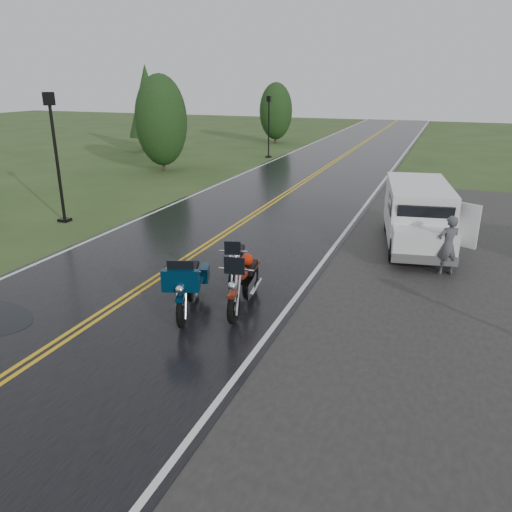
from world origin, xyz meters
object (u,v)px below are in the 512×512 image
Objects in this scene: motorcycle_teal at (181,298)px; van_white at (395,229)px; person_at_van at (448,246)px; lamp_post_near_left at (57,159)px; motorcycle_red at (233,295)px; motorcycle_silver at (232,271)px; lamp_post_far_left at (269,127)px.

van_white reaches higher than motorcycle_teal.
person_at_van is (1.44, -0.54, -0.18)m from van_white.
lamp_post_near_left reaches higher than person_at_van.
motorcycle_silver is (-0.66, 1.44, -0.08)m from motorcycle_red.
lamp_post_far_left is at bearing 85.62° from motorcycle_teal.
lamp_post_far_left is (-10.29, 17.94, 1.03)m from van_white.
motorcycle_red is 24.50m from lamp_post_far_left.
van_white is (3.65, 5.87, 0.26)m from motorcycle_teal.
lamp_post_near_left is at bearing -30.00° from person_at_van.
motorcycle_silver is 1.34× the size of person_at_van.
person_at_van is at bearing 40.73° from motorcycle_red.
motorcycle_teal is at bearing -114.39° from motorcycle_silver.
motorcycle_teal is 10.31m from lamp_post_near_left.
lamp_post_near_left is 17.95m from lamp_post_far_left.
van_white is at bearing -0.32° from lamp_post_near_left.
motorcycle_red is 0.48× the size of van_white.
motorcycle_red is 10.80m from lamp_post_near_left.
lamp_post_near_left is at bearing -95.25° from lamp_post_far_left.
motorcycle_red is 0.52× the size of lamp_post_near_left.
lamp_post_far_left reaches higher than person_at_van.
motorcycle_teal is 0.49× the size of van_white.
motorcycle_silver is at bearing 7.35° from person_at_van.
motorcycle_silver is 0.47× the size of lamp_post_near_left.
motorcycle_teal reaches higher than motorcycle_red.
lamp_post_near_left is (-8.28, 5.94, 1.60)m from motorcycle_teal.
motorcycle_silver is 5.85m from person_at_van.
motorcycle_teal reaches higher than motorcycle_silver.
lamp_post_near_left is (-8.57, 3.94, 1.68)m from motorcycle_silver.
van_white reaches higher than motorcycle_red.
person_at_van reaches higher than motorcycle_silver.
motorcycle_red is 1.50× the size of person_at_van.
motorcycle_red is at bearing 10.33° from motorcycle_teal.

